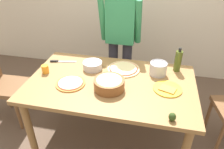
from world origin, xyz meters
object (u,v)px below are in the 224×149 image
Objects in this scene: olive_oil_bottle at (178,61)px; steel_pot at (158,68)px; pizza_cooked_on_tray at (71,83)px; cup_orange at (45,69)px; chair_wooden_left at (0,81)px; chef_knife at (60,61)px; pizza_raw_on_board at (124,69)px; dining_table at (111,89)px; mixing_bowl_steel at (93,65)px; popcorn_bowl at (109,83)px; avocado at (172,117)px; person_cook at (121,35)px; plate_with_slice at (167,89)px.

olive_oil_bottle reaches higher than steel_pot.
pizza_cooked_on_tray is at bearing -154.56° from olive_oil_bottle.
chair_wooden_left is at bearing 177.02° from cup_orange.
chef_knife is at bearing 78.81° from cup_orange.
pizza_raw_on_board is (1.40, 0.20, 0.23)m from chair_wooden_left.
dining_table is 8.00× the size of mixing_bowl_steel.
popcorn_bowl is 0.40m from mixing_bowl_steel.
cup_orange is 1.21× the size of avocado.
steel_pot is (0.80, 0.36, 0.06)m from pizza_cooked_on_tray.
person_cook is 0.55m from pizza_raw_on_board.
cup_orange is at bearing -168.95° from steel_pot.
chair_wooden_left is 1.87m from plate_with_slice.
chair_wooden_left is 0.75m from chef_knife.
chef_knife is at bearing 170.95° from mixing_bowl_steel.
dining_table is 0.70m from cup_orange.
mixing_bowl_steel is at bearing -170.70° from pizza_raw_on_board.
mixing_bowl_steel is (1.08, 0.15, 0.26)m from chair_wooden_left.
person_cook is 0.79m from chef_knife.
chef_knife is (-0.40, 0.06, -0.03)m from mixing_bowl_steel.
chef_knife is at bearing 125.88° from pizza_cooked_on_tray.
cup_orange reaches higher than avocado.
cup_orange is (-0.45, -0.18, 0.00)m from mixing_bowl_steel.
person_cook is at bearing 71.05° from mixing_bowl_steel.
steel_pot is (0.43, 0.24, 0.16)m from dining_table.
plate_with_slice is 3.71× the size of avocado.
dining_table is 18.82× the size of cup_orange.
pizza_cooked_on_tray is at bearing -179.22° from popcorn_bowl.
chair_wooden_left is 1.99m from olive_oil_bottle.
dining_table is 0.71m from avocado.
steel_pot reaches higher than cup_orange.
steel_pot reaches higher than plate_with_slice.
mixing_bowl_steel is 0.88m from olive_oil_bottle.
cup_orange is at bearing -163.17° from pizza_raw_on_board.
olive_oil_bottle is (0.54, 0.10, 0.10)m from pizza_raw_on_board.
popcorn_bowl is at bearing -7.08° from chair_wooden_left.
pizza_raw_on_board is at bearing 177.81° from steel_pot.
cup_orange reaches higher than plate_with_slice.
chair_wooden_left is 1.00m from pizza_cooked_on_tray.
steel_pot is (1.75, 0.19, 0.29)m from chair_wooden_left.
mixing_bowl_steel is 1.01m from avocado.
steel_pot reaches higher than avocado.
pizza_cooked_on_tray is at bearing -111.30° from mixing_bowl_steel.
chef_knife is at bearing 157.87° from dining_table.
dining_table is 9.22× the size of steel_pot.
person_cook is 5.82× the size of pizza_cooked_on_tray.
cup_orange reaches higher than mixing_bowl_steel.
plate_with_slice is at bearing -1.56° from cup_orange.
popcorn_bowl is 1.40× the size of mixing_bowl_steel.
chef_knife is at bearing -139.99° from person_cook.
chair_wooden_left is at bearing 177.95° from plate_with_slice.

